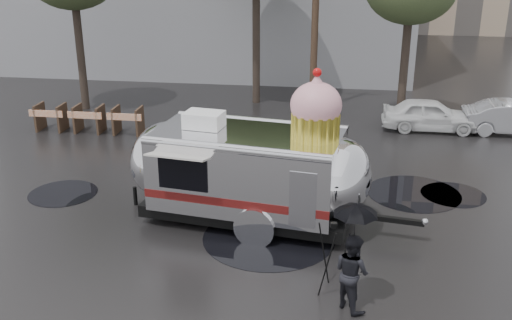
# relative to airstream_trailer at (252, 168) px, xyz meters

# --- Properties ---
(ground) EXTENTS (120.00, 120.00, 0.00)m
(ground) POSITION_rel_airstream_trailer_xyz_m (-1.52, -3.56, -1.46)
(ground) COLOR black
(ground) RESTS_ON ground
(puddles) EXTENTS (15.39, 8.96, 0.01)m
(puddles) POSITION_rel_airstream_trailer_xyz_m (0.62, 0.36, -1.46)
(puddles) COLOR black
(puddles) RESTS_ON ground
(barricade_row) EXTENTS (4.30, 0.80, 1.00)m
(barricade_row) POSITION_rel_airstream_trailer_xyz_m (-7.07, 6.40, -0.94)
(barricade_row) COLOR #473323
(barricade_row) RESTS_ON ground
(airstream_trailer) EXTENTS (7.68, 3.28, 4.17)m
(airstream_trailer) POSITION_rel_airstream_trailer_xyz_m (0.00, 0.00, 0.00)
(airstream_trailer) COLOR silver
(airstream_trailer) RESTS_ON ground
(person_right) EXTENTS (0.83, 0.86, 1.60)m
(person_right) POSITION_rel_airstream_trailer_xyz_m (2.49, -3.51, -0.66)
(person_right) COLOR black
(person_right) RESTS_ON ground
(umbrella_black) EXTENTS (1.05, 1.05, 2.26)m
(umbrella_black) POSITION_rel_airstream_trailer_xyz_m (2.49, -3.51, 0.44)
(umbrella_black) COLOR black
(umbrella_black) RESTS_ON ground
(tripod) EXTENTS (0.62, 0.65, 1.59)m
(tripod) POSITION_rel_airstream_trailer_xyz_m (2.10, -3.00, -0.51)
(tripod) COLOR black
(tripod) RESTS_ON ground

